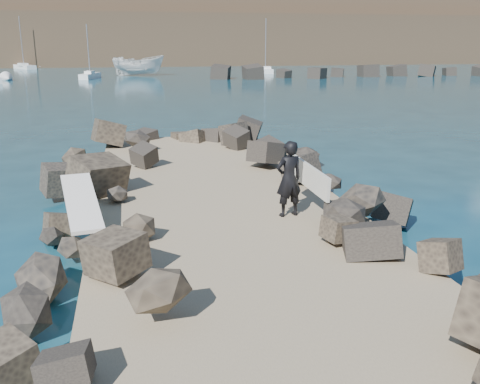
% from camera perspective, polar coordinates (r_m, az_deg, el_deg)
% --- Properties ---
extents(ground, '(800.00, 800.00, 0.00)m').
position_cam_1_polar(ground, '(12.04, -0.97, -5.62)').
color(ground, '#0F384C').
rests_on(ground, ground).
extents(jetty, '(6.00, 26.00, 0.60)m').
position_cam_1_polar(jetty, '(10.12, 1.16, -8.07)').
color(jetty, '#8C7759').
rests_on(jetty, ground).
extents(riprap_left, '(2.60, 22.00, 1.00)m').
position_cam_1_polar(riprap_left, '(10.31, -15.51, -6.98)').
color(riprap_left, black).
rests_on(riprap_left, ground).
extents(riprap_right, '(2.60, 22.00, 1.00)m').
position_cam_1_polar(riprap_right, '(11.42, 14.97, -4.70)').
color(riprap_right, black).
rests_on(riprap_right, ground).
extents(breakwater_secondary, '(52.00, 4.00, 1.20)m').
position_cam_1_polar(breakwater_secondary, '(75.81, 18.00, 12.10)').
color(breakwater_secondary, black).
rests_on(breakwater_secondary, ground).
extents(headland, '(360.00, 140.00, 32.00)m').
position_cam_1_polar(headland, '(171.84, -8.11, 19.43)').
color(headland, '#2D4919').
rests_on(headland, ground).
extents(surfboard_resting, '(1.05, 2.61, 0.08)m').
position_cam_1_polar(surfboard_resting, '(11.71, -16.54, -1.51)').
color(surfboard_resting, white).
rests_on(surfboard_resting, riprap_left).
extents(boat_imported, '(7.24, 3.60, 2.68)m').
position_cam_1_polar(boat_imported, '(75.28, -10.78, 13.12)').
color(boat_imported, silver).
rests_on(boat_imported, ground).
extents(surfer_with_board, '(0.93, 2.12, 1.71)m').
position_cam_1_polar(surfer_with_board, '(11.90, 5.53, 1.45)').
color(surfer_with_board, black).
rests_on(surfer_with_board, jetty).
extents(sailboat_e, '(4.89, 7.11, 8.71)m').
position_cam_1_polar(sailboat_e, '(100.29, -22.05, 12.29)').
color(sailboat_e, white).
rests_on(sailboat_e, ground).
extents(sailboat_f, '(1.37, 4.94, 6.12)m').
position_cam_1_polar(sailboat_f, '(111.74, 9.00, 13.45)').
color(sailboat_f, white).
rests_on(sailboat_f, ground).
extents(sailboat_d, '(2.05, 6.55, 7.83)m').
position_cam_1_polar(sailboat_d, '(80.87, 2.73, 12.83)').
color(sailboat_d, white).
rests_on(sailboat_d, ground).
extents(sailboat_b, '(2.47, 5.47, 6.63)m').
position_cam_1_polar(sailboat_b, '(70.35, -15.70, 11.85)').
color(sailboat_b, white).
rests_on(sailboat_b, ground).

